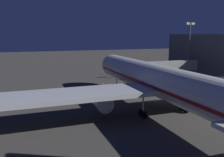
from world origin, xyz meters
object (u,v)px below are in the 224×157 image
Objects in this scene: jet_bridge at (160,67)px; traffic_cone_nose_starboard at (102,84)px; airliner_at_gate at (164,83)px; traffic_cone_nose_port at (117,83)px; apron_floodlight_mast at (189,47)px.

traffic_cone_nose_starboard is (12.73, -9.32, -5.42)m from jet_bridge.
airliner_at_gate reaches higher than traffic_cone_nose_port.
airliner_at_gate is at bearing 94.47° from traffic_cone_nose_starboard.
airliner_at_gate reaches higher than apron_floodlight_mast.
apron_floodlight_mast reaches higher than jet_bridge.
traffic_cone_nose_port is at bearing -94.47° from airliner_at_gate.
airliner_at_gate is at bearing 85.53° from traffic_cone_nose_port.
traffic_cone_nose_starboard is (27.70, -1.48, -9.91)m from apron_floodlight_mast.
jet_bridge is 17.49m from apron_floodlight_mast.
apron_floodlight_mast is at bearing 176.94° from traffic_cone_nose_starboard.
apron_floodlight_mast is 31.84× the size of traffic_cone_nose_port.
apron_floodlight_mast is (-14.97, -7.84, 4.49)m from jet_bridge.
jet_bridge is at bearing 143.78° from traffic_cone_nose_starboard.
traffic_cone_nose_port is 4.40m from traffic_cone_nose_starboard.
apron_floodlight_mast is at bearing -152.37° from jet_bridge.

